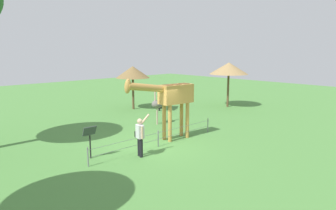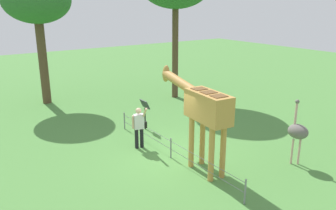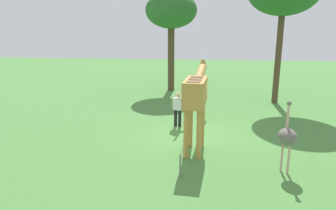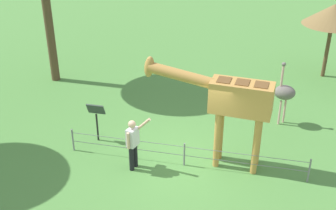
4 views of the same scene
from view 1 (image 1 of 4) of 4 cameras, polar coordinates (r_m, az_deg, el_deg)
ground_plane at (r=14.08m, az=-2.33°, el=-7.52°), size 60.00×60.00×0.00m
giraffe at (r=14.52m, az=0.58°, el=1.54°), size 3.72×0.85×3.11m
visitor at (r=12.49m, az=-5.21°, el=-5.56°), size 0.71×0.59×1.70m
zebra at (r=22.00m, az=-1.13°, el=2.07°), size 1.58×1.40×1.66m
ostrich at (r=17.79m, az=-2.05°, el=0.14°), size 0.70×0.56×2.25m
shade_hut_near at (r=23.50m, az=11.22°, el=6.67°), size 2.88×2.88×3.35m
shade_hut_far at (r=22.29m, az=-6.57°, el=6.06°), size 2.43×2.43×3.13m
info_sign at (r=12.60m, az=-14.33°, el=-5.49°), size 0.56×0.21×1.32m
wire_fence at (r=13.83m, az=-1.83°, el=-6.10°), size 7.05×0.05×0.75m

